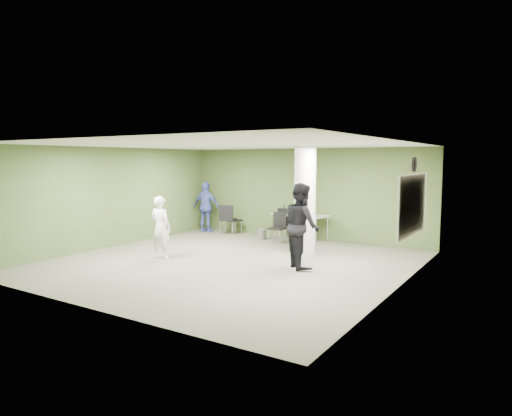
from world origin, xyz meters
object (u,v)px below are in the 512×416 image
Objects in this scene: folding_table at (300,216)px; chair_back_left at (231,218)px; man_black at (302,226)px; man_blue at (206,207)px; woman_white at (160,227)px.

folding_table reaches higher than chair_back_left.
man_black is 1.13× the size of man_blue.
man_black reaches higher than folding_table.
man_black is at bearing -168.31° from woman_white.
chair_back_left is 0.54× the size of man_blue.
man_black is (4.10, -3.03, 0.43)m from chair_back_left.
folding_table is at bearing -118.45° from woman_white.
man_black is 5.86m from man_blue.
man_black is (1.60, -3.08, 0.20)m from folding_table.
woman_white is at bearing 114.28° from chair_back_left.
man_blue is (-5.08, 2.93, -0.11)m from man_black.
folding_table is at bearing -164.57° from chair_back_left.
man_blue is (-1.69, 3.93, 0.08)m from woman_white.
chair_back_left is at bearing -84.73° from woman_white.
chair_back_left is 4.10m from woman_white.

